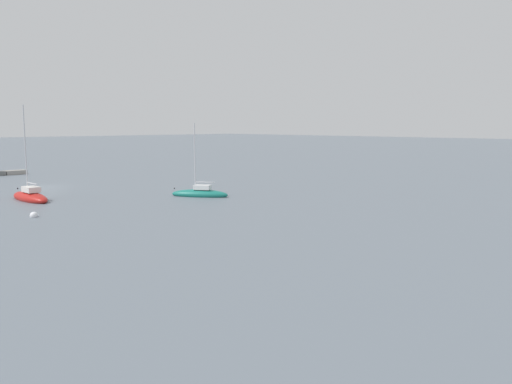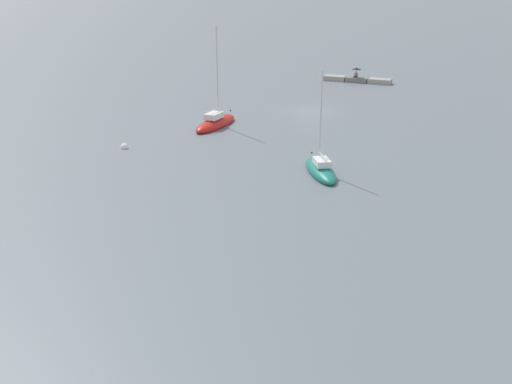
% 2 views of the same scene
% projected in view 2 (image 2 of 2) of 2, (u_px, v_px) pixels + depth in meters
% --- Properties ---
extents(ground_plane, '(500.00, 500.00, 0.00)m').
position_uv_depth(ground_plane, '(310.00, 111.00, 63.31)').
color(ground_plane, slate).
extents(seawall_pier, '(8.85, 1.62, 0.61)m').
position_uv_depth(seawall_pier, '(357.00, 80.00, 79.34)').
color(seawall_pier, gray).
rests_on(seawall_pier, ground_plane).
extents(person_seated_grey_left, '(0.49, 0.66, 0.73)m').
position_uv_depth(person_seated_grey_left, '(356.00, 75.00, 79.17)').
color(person_seated_grey_left, '#1E2333').
rests_on(person_seated_grey_left, seawall_pier).
extents(umbrella_open_black, '(1.22, 1.22, 1.27)m').
position_uv_depth(umbrella_open_black, '(356.00, 69.00, 78.91)').
color(umbrella_open_black, black).
rests_on(umbrella_open_black, seawall_pier).
extents(sailboat_red_near, '(1.98, 6.81, 9.47)m').
position_uv_depth(sailboat_red_near, '(216.00, 123.00, 57.29)').
color(sailboat_red_near, red).
rests_on(sailboat_red_near, ground_plane).
extents(sailboat_teal_far, '(4.63, 5.89, 7.69)m').
position_uv_depth(sailboat_teal_far, '(321.00, 170.00, 44.26)').
color(sailboat_teal_far, '#197266').
rests_on(sailboat_teal_far, ground_plane).
extents(mooring_buoy_near, '(0.63, 0.63, 0.63)m').
position_uv_depth(mooring_buoy_near, '(125.00, 147.00, 50.45)').
color(mooring_buoy_near, white).
rests_on(mooring_buoy_near, ground_plane).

